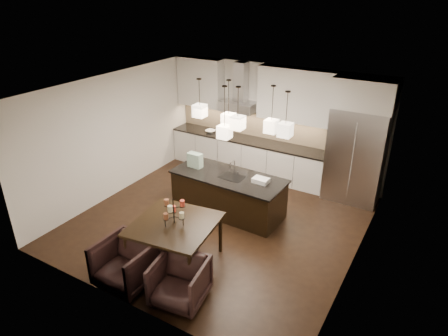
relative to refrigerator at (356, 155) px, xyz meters
The scene contains 37 objects.
floor 3.35m from the refrigerator, 131.42° to the right, with size 5.50×5.50×0.02m, color black.
ceiling 3.62m from the refrigerator, 131.42° to the right, with size 5.50×5.50×0.02m, color white.
wall_back 2.16m from the refrigerator, 169.74° to the left, with size 5.50×0.02×2.80m, color silver.
wall_front 5.56m from the refrigerator, 112.22° to the right, with size 5.50×0.02×2.80m, color silver.
wall_left 5.42m from the refrigerator, 153.91° to the right, with size 0.02×5.50×2.80m, color silver.
wall_right 2.49m from the refrigerator, 74.50° to the right, with size 0.02×5.50×2.80m, color silver.
refrigerator is the anchor object (origin of this frame).
fridge_panel 1.40m from the refrigerator, ahead, with size 1.26×0.72×0.65m, color silver.
lower_cabinets 2.80m from the refrigerator, behind, with size 4.21×0.62×0.88m, color silver.
countertop 2.73m from the refrigerator, behind, with size 4.21×0.66×0.04m, color black.
backsplash 2.75m from the refrigerator, behind, with size 4.21×0.02×0.63m, color #CDB38B.
upper_cab_left 4.35m from the refrigerator, behind, with size 1.25×0.35×1.25m, color silver.
upper_cab_right 1.91m from the refrigerator, behind, with size 1.86×0.35×1.25m, color silver.
hood_canopy 3.09m from the refrigerator, behind, with size 0.90×0.52×0.24m, color #B7B7BA.
hood_chimney 3.28m from the refrigerator, behind, with size 0.30×0.28×0.96m, color #B7B7BA.
fruit_bowl 3.80m from the refrigerator, behind, with size 0.26×0.26×0.06m, color silver.
island_body 2.96m from the refrigerator, 137.95° to the right, with size 2.35×0.94×0.83m, color black.
island_top 2.89m from the refrigerator, 137.95° to the right, with size 2.43×1.02×0.04m, color black.
faucet 2.75m from the refrigerator, 138.00° to the right, with size 0.09×0.23×0.36m, color silver, non-canonical shape.
tote_bag 3.55m from the refrigerator, 147.24° to the right, with size 0.32×0.17×0.32m, color #2B663C.
food_container 2.35m from the refrigerator, 127.06° to the right, with size 0.32×0.23×0.09m, color silver.
dining_table 4.47m from the refrigerator, 117.90° to the right, with size 1.36×1.36×0.81m, color black, non-canonical shape.
candelabra 4.42m from the refrigerator, 117.90° to the right, with size 0.39×0.39×0.48m, color black, non-canonical shape.
candle_a 4.34m from the refrigerator, 116.26° to the right, with size 0.08×0.08×0.11m, color beige.
candle_b 4.36m from the refrigerator, 119.70° to the right, with size 0.08×0.08×0.11m, color red.
candle_c 4.57m from the refrigerator, 117.74° to the right, with size 0.08×0.08×0.11m, color brown.
candle_d 4.28m from the refrigerator, 117.35° to the right, with size 0.08×0.08×0.11m, color red.
candle_e 4.49m from the refrigerator, 119.53° to the right, with size 0.08×0.08×0.11m, color brown.
candle_f 4.53m from the refrigerator, 116.65° to the right, with size 0.08×0.08×0.11m, color beige.
armchair_left 5.40m from the refrigerator, 117.02° to the right, with size 0.85×0.88×0.80m, color black.
armchair_right 4.92m from the refrigerator, 107.23° to the right, with size 0.78×0.81×0.73m, color black.
pendant_a 3.58m from the refrigerator, 147.75° to the right, with size 0.24×0.24×0.26m, color #F6E2C2.
pendant_b 2.97m from the refrigerator, 145.26° to the right, with size 0.24×0.24×0.26m, color #F6E2C2.
pendant_c 2.94m from the refrigerator, 133.46° to the right, with size 0.24×0.24×0.26m, color #F6E2C2.
pendant_d 2.29m from the refrigerator, 130.50° to the right, with size 0.24×0.24×0.26m, color #F6E2C2.
pendant_e 2.32m from the refrigerator, 117.45° to the right, with size 0.24×0.24×0.26m, color #F6E2C2.
pendant_f 3.10m from the refrigerator, 135.66° to the right, with size 0.24×0.24×0.26m, color #F6E2C2.
Camera 1 is at (3.69, -6.08, 4.56)m, focal length 32.00 mm.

